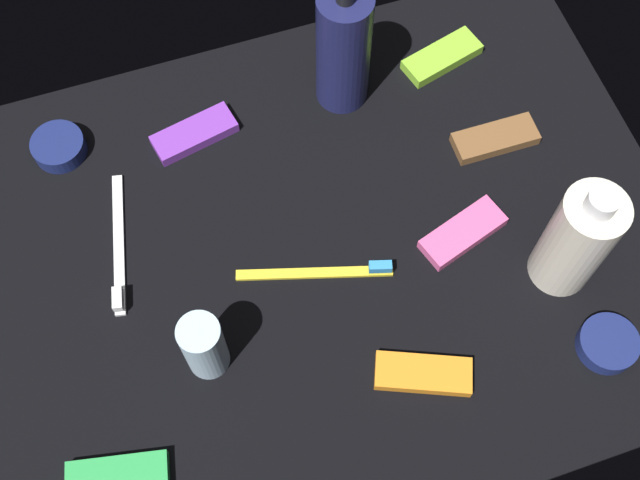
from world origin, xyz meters
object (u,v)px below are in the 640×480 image
bodywash_bottle (577,240)px  cream_tin_left (608,344)px  snack_bar_purple (194,134)px  snack_bar_green (118,477)px  snack_bar_lime (442,57)px  lotion_bottle (343,49)px  toothbrush_white (118,251)px  cream_tin_right (59,147)px  snack_bar_pink (463,233)px  snack_bar_brown (495,139)px  deodorant_stick (204,346)px  snack_bar_orange (423,374)px  toothbrush_yellow (324,271)px

bodywash_bottle → cream_tin_left: (-0.90, 10.15, -6.88)cm
snack_bar_purple → cream_tin_left: size_ratio=1.58×
snack_bar_green → snack_bar_lime: bearing=-131.6°
lotion_bottle → cream_tin_left: bearing=111.9°
toothbrush_white → cream_tin_left: size_ratio=2.72×
lotion_bottle → cream_tin_right: size_ratio=3.09×
snack_bar_pink → toothbrush_white: bearing=-32.8°
bodywash_bottle → toothbrush_white: bearing=-20.7°
cream_tin_right → snack_bar_green: bearing=87.6°
toothbrush_white → snack_bar_brown: toothbrush_white is taller
cream_tin_left → snack_bar_lime: bearing=-86.5°
deodorant_stick → snack_bar_purple: 29.12cm
deodorant_stick → snack_bar_orange: 23.69cm
deodorant_stick → cream_tin_left: (-41.83, 12.39, -3.78)cm
snack_bar_orange → cream_tin_right: (31.93, -40.52, 0.35)cm
snack_bar_pink → snack_bar_lime: bearing=-124.1°
snack_bar_pink → cream_tin_left: size_ratio=1.58×
lotion_bottle → snack_bar_green: size_ratio=1.93×
snack_bar_lime → snack_bar_pink: size_ratio=1.00×
snack_bar_lime → snack_bar_orange: bearing=50.3°
lotion_bottle → bodywash_bottle: size_ratio=1.15×
snack_bar_pink → snack_bar_green: bearing=0.5°
lotion_bottle → snack_bar_orange: bearing=84.3°
deodorant_stick → snack_bar_pink: deodorant_stick is taller
deodorant_stick → snack_bar_purple: bearing=-101.6°
lotion_bottle → toothbrush_white: 35.41cm
toothbrush_white → snack_bar_orange: toothbrush_white is taller
toothbrush_white → toothbrush_yellow: bearing=155.3°
toothbrush_white → snack_bar_purple: size_ratio=1.72×
snack_bar_purple → cream_tin_right: cream_tin_right is taller
snack_bar_green → cream_tin_right: 40.73cm
toothbrush_yellow → snack_bar_brown: 27.56cm
snack_bar_purple → cream_tin_left: 54.31cm
toothbrush_yellow → snack_bar_purple: toothbrush_yellow is taller
toothbrush_yellow → snack_bar_green: bearing=28.7°
toothbrush_white → cream_tin_right: bearing=-76.3°
bodywash_bottle → snack_bar_orange: 21.81cm
lotion_bottle → snack_bar_brown: lotion_bottle is taller
snack_bar_orange → snack_bar_green: bearing=23.2°
lotion_bottle → snack_bar_lime: 16.16cm
snack_bar_pink → deodorant_stick: bearing=-8.4°
snack_bar_green → snack_bar_brown: bearing=-143.2°
deodorant_stick → toothbrush_white: size_ratio=0.54×
lotion_bottle → snack_bar_pink: 25.84cm
snack_bar_pink → cream_tin_left: cream_tin_left is taller
deodorant_stick → snack_bar_brown: (-40.82, -15.84, -4.08)cm
bodywash_bottle → snack_bar_pink: (8.84, -7.43, -7.18)cm
toothbrush_yellow → cream_tin_right: 36.31cm
deodorant_stick → cream_tin_right: size_ratio=1.49×
snack_bar_green → snack_bar_orange: 33.66cm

